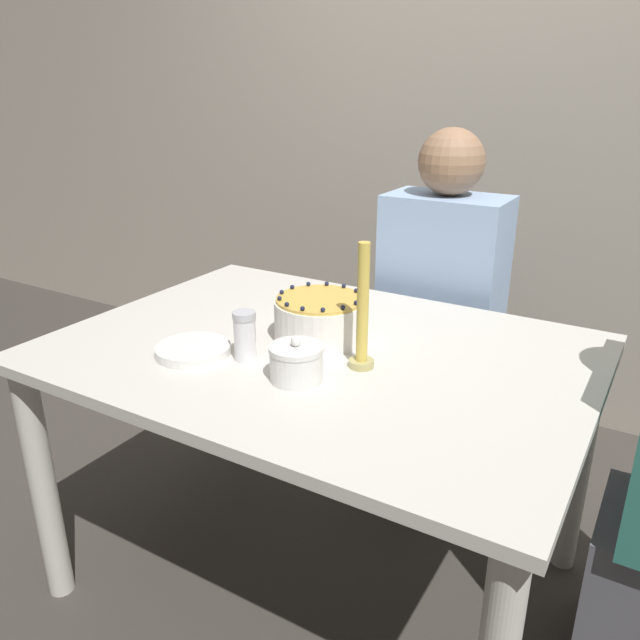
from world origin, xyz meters
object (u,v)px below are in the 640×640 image
(candle, at_px, (362,317))
(person_man_blue_shirt, at_px, (439,335))
(sugar_bowl, at_px, (296,363))
(sugar_shaker, at_px, (245,336))
(cake, at_px, (320,319))

(candle, distance_m, person_man_blue_shirt, 0.82)
(sugar_bowl, relative_size, sugar_shaker, 1.00)
(cake, distance_m, candle, 0.21)
(candle, bearing_deg, cake, 150.62)
(sugar_shaker, bearing_deg, sugar_bowl, -9.72)
(candle, bearing_deg, sugar_shaker, -157.32)
(cake, height_order, person_man_blue_shirt, person_man_blue_shirt)
(sugar_bowl, relative_size, person_man_blue_shirt, 0.10)
(sugar_bowl, height_order, candle, candle)
(sugar_shaker, relative_size, person_man_blue_shirt, 0.10)
(sugar_shaker, height_order, candle, candle)
(cake, bearing_deg, candle, -29.38)
(sugar_bowl, distance_m, sugar_shaker, 0.17)
(person_man_blue_shirt, bearing_deg, candle, 95.48)
(sugar_bowl, distance_m, candle, 0.19)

